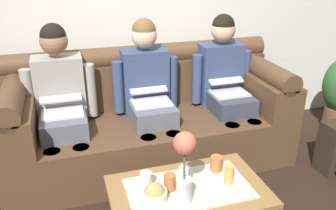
{
  "coord_description": "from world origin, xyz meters",
  "views": [
    {
      "loc": [
        -0.65,
        -1.51,
        1.71
      ],
      "look_at": [
        0.09,
        0.89,
        0.61
      ],
      "focal_mm": 37.91,
      "sensor_mm": 36.0,
      "label": 1
    }
  ],
  "objects": [
    {
      "name": "person_middle",
      "position": [
        0.0,
        1.17,
        0.66
      ],
      "size": [
        0.56,
        0.67,
        1.22
      ],
      "color": "#595B66",
      "rests_on": "ground_plane"
    },
    {
      "name": "cup_far_left",
      "position": [
        -0.25,
        0.25,
        0.42
      ],
      "size": [
        0.07,
        0.07,
        0.1
      ],
      "primitive_type": "cylinder",
      "color": "white",
      "rests_on": "coffee_table"
    },
    {
      "name": "cup_near_right",
      "position": [
        0.24,
        0.3,
        0.42
      ],
      "size": [
        0.08,
        0.08,
        0.1
      ],
      "primitive_type": "cylinder",
      "color": "#B26633",
      "rests_on": "coffee_table"
    },
    {
      "name": "flower_vase",
      "position": [
        -0.07,
        0.06,
        0.63
      ],
      "size": [
        0.13,
        0.13,
        0.45
      ],
      "color": "silver",
      "rests_on": "coffee_table"
    },
    {
      "name": "cup_near_left",
      "position": [
        0.26,
        0.15,
        0.43
      ],
      "size": [
        0.06,
        0.06,
        0.12
      ],
      "primitive_type": "cylinder",
      "color": "gold",
      "rests_on": "coffee_table"
    },
    {
      "name": "cup_far_right",
      "position": [
        -0.12,
        0.19,
        0.42
      ],
      "size": [
        0.07,
        0.07,
        0.1
      ],
      "primitive_type": "cylinder",
      "color": "#B26633",
      "rests_on": "coffee_table"
    },
    {
      "name": "couch",
      "position": [
        -0.0,
        1.17,
        0.37
      ],
      "size": [
        2.34,
        0.88,
        0.96
      ],
      "color": "#513823",
      "rests_on": "ground_plane"
    },
    {
      "name": "coffee_table",
      "position": [
        0.0,
        0.17,
        0.32
      ],
      "size": [
        0.97,
        0.6,
        0.37
      ],
      "color": "olive",
      "rests_on": "ground_plane"
    },
    {
      "name": "snack_bowl",
      "position": [
        -0.23,
        0.12,
        0.41
      ],
      "size": [
        0.15,
        0.15,
        0.12
      ],
      "color": "silver",
      "rests_on": "coffee_table"
    },
    {
      "name": "person_right",
      "position": [
        0.7,
        1.17,
        0.66
      ],
      "size": [
        0.56,
        0.67,
        1.22
      ],
      "color": "#383D4C",
      "rests_on": "ground_plane"
    },
    {
      "name": "cup_far_center",
      "position": [
        -0.01,
        0.23,
        0.43
      ],
      "size": [
        0.07,
        0.07,
        0.11
      ],
      "primitive_type": "cylinder",
      "color": "silver",
      "rests_on": "coffee_table"
    },
    {
      "name": "person_left",
      "position": [
        -0.7,
        1.17,
        0.66
      ],
      "size": [
        0.56,
        0.67,
        1.22
      ],
      "color": "#595B66",
      "rests_on": "ground_plane"
    }
  ]
}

